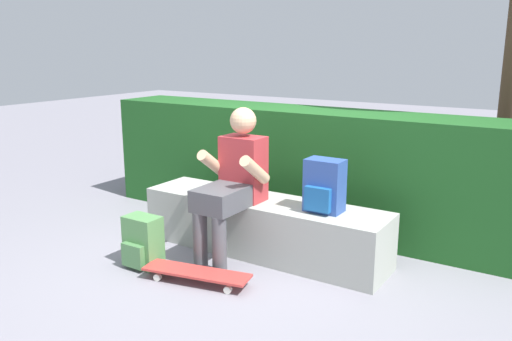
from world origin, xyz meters
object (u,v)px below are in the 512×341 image
object	(u,v)px
bench_main	(263,226)
backpack_on_bench	(324,187)
backpack_on_ground	(142,242)
skateboard_near_person	(196,273)
person_skater	(233,180)

from	to	relation	value
bench_main	backpack_on_bench	world-z (taller)	backpack_on_bench
backpack_on_bench	backpack_on_ground	bearing A→B (deg)	-148.43
bench_main	skateboard_near_person	size ratio (longest dim) A/B	2.54
bench_main	person_skater	world-z (taller)	person_skater
person_skater	skateboard_near_person	xyz separation A→B (m)	(0.04, -0.53, -0.58)
person_skater	skateboard_near_person	bearing A→B (deg)	-85.91
bench_main	backpack_on_ground	size ratio (longest dim) A/B	5.23
skateboard_near_person	backpack_on_ground	xyz separation A→B (m)	(-0.54, 0.01, 0.12)
skateboard_near_person	backpack_on_ground	world-z (taller)	backpack_on_ground
backpack_on_bench	backpack_on_ground	xyz separation A→B (m)	(-1.18, -0.73, -0.45)
person_skater	backpack_on_bench	world-z (taller)	person_skater
skateboard_near_person	backpack_on_bench	size ratio (longest dim) A/B	2.06
backpack_on_ground	backpack_on_bench	bearing A→B (deg)	31.57
skateboard_near_person	backpack_on_bench	bearing A→B (deg)	48.84
skateboard_near_person	backpack_on_ground	size ratio (longest dim) A/B	2.06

